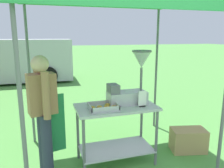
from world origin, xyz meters
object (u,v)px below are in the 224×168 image
(menu_sign, at_px, (142,100))
(van_silver, at_px, (7,60))
(donut_fryer, at_px, (131,83))
(stall_canopy, at_px, (114,2))
(supply_crate, at_px, (188,140))
(donut_cart, at_px, (116,123))
(donut_tray, at_px, (103,107))
(vendor, at_px, (43,110))

(menu_sign, relative_size, van_silver, 0.05)
(donut_fryer, bearing_deg, van_silver, 110.41)
(stall_canopy, height_order, supply_crate, stall_canopy)
(donut_cart, distance_m, supply_crate, 1.29)
(stall_canopy, xyz_separation_m, donut_fryer, (0.25, -0.03, -1.11))
(stall_canopy, height_order, donut_cart, stall_canopy)
(stall_canopy, distance_m, supply_crate, 2.42)
(stall_canopy, height_order, donut_tray, stall_canopy)
(stall_canopy, xyz_separation_m, vendor, (-0.99, -0.09, -1.37))
(van_silver, bearing_deg, menu_sign, -69.52)
(donut_tray, height_order, supply_crate, donut_tray)
(van_silver, bearing_deg, stall_canopy, -71.39)
(donut_cart, bearing_deg, stall_canopy, 90.00)
(vendor, bearing_deg, donut_fryer, 2.80)
(menu_sign, bearing_deg, vendor, 173.64)
(stall_canopy, distance_m, donut_cart, 1.66)
(supply_crate, bearing_deg, donut_cart, 177.94)
(donut_tray, distance_m, donut_fryer, 0.56)
(donut_fryer, height_order, supply_crate, donut_fryer)
(donut_fryer, xyz_separation_m, menu_sign, (0.09, -0.21, -0.21))
(donut_tray, bearing_deg, supply_crate, 1.19)
(donut_fryer, height_order, van_silver, van_silver)
(stall_canopy, relative_size, supply_crate, 4.25)
(supply_crate, bearing_deg, menu_sign, -173.84)
(donut_tray, bearing_deg, donut_cart, 19.46)
(donut_cart, bearing_deg, supply_crate, -2.06)
(donut_cart, relative_size, van_silver, 0.23)
(donut_tray, relative_size, vendor, 0.24)
(stall_canopy, relative_size, donut_cart, 2.24)
(stall_canopy, distance_m, donut_tray, 1.41)
(donut_tray, bearing_deg, menu_sign, -6.84)
(van_silver, bearing_deg, donut_fryer, -69.59)
(donut_tray, bearing_deg, stall_canopy, 39.73)
(vendor, xyz_separation_m, supply_crate, (2.21, -0.05, -0.72))
(supply_crate, bearing_deg, van_silver, 116.81)
(donut_fryer, height_order, menu_sign, donut_fryer)
(donut_cart, height_order, van_silver, van_silver)
(vendor, distance_m, van_silver, 7.03)
(donut_fryer, bearing_deg, vendor, -177.20)
(stall_canopy, bearing_deg, donut_cart, -90.00)
(donut_tray, height_order, donut_fryer, donut_fryer)
(vendor, bearing_deg, menu_sign, -6.36)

